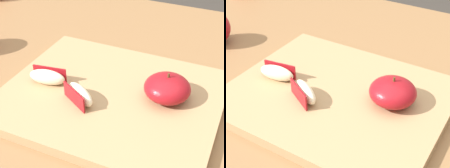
% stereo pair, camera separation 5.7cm
% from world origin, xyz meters
% --- Properties ---
extents(dining_table, '(1.23, 0.94, 0.77)m').
position_xyz_m(dining_table, '(0.00, 0.00, 0.66)').
color(dining_table, brown).
rests_on(dining_table, ground_plane).
extents(cutting_board, '(0.36, 0.30, 0.02)m').
position_xyz_m(cutting_board, '(0.00, -0.00, 0.77)').
color(cutting_board, '#A37F56').
rests_on(cutting_board, dining_table).
extents(apple_half_skin_up, '(0.08, 0.08, 0.05)m').
position_xyz_m(apple_half_skin_up, '(0.09, 0.02, 0.80)').
color(apple_half_skin_up, maroon).
rests_on(apple_half_skin_up, cutting_board).
extents(apple_wedge_right, '(0.07, 0.05, 0.03)m').
position_xyz_m(apple_wedge_right, '(-0.04, -0.04, 0.80)').
color(apple_wedge_right, beige).
rests_on(apple_wedge_right, cutting_board).
extents(apple_wedge_front, '(0.07, 0.03, 0.03)m').
position_xyz_m(apple_wedge_front, '(-0.11, -0.02, 0.80)').
color(apple_wedge_front, beige).
rests_on(apple_wedge_front, cutting_board).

